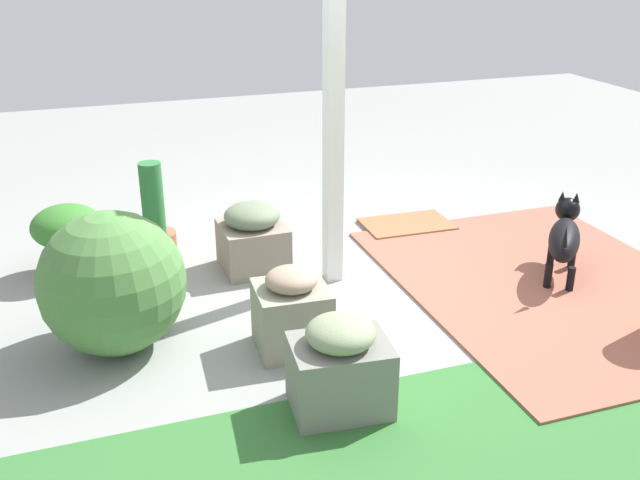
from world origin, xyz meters
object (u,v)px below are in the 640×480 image
stone_planter_mid (292,312)px  doormat (407,225)px  terracotta_pot_broad (67,233)px  round_shrub (112,283)px  porch_pillar (333,108)px  stone_planter_nearest (253,238)px  stone_planter_far (340,367)px  terracotta_pot_tall (155,230)px  dog (565,236)px

stone_planter_mid → doormat: stone_planter_mid is taller
terracotta_pot_broad → stone_planter_mid: bearing=128.6°
round_shrub → porch_pillar: bearing=-163.0°
stone_planter_nearest → stone_planter_far: size_ratio=0.94×
round_shrub → doormat: (-2.23, -1.08, -0.37)m
stone_planter_nearest → stone_planter_mid: bearing=87.1°
porch_pillar → stone_planter_far: porch_pillar is taller
stone_planter_far → round_shrub: round_shrub is taller
round_shrub → terracotta_pot_tall: round_shrub is taller
terracotta_pot_broad → doormat: terracotta_pot_broad is taller
terracotta_pot_broad → doormat: bearing=-179.5°
porch_pillar → terracotta_pot_tall: (1.04, -0.57, -0.86)m
terracotta_pot_broad → dog: 3.20m
terracotta_pot_broad → doormat: size_ratio=0.70×
porch_pillar → stone_planter_far: 1.66m
stone_planter_nearest → terracotta_pot_tall: 0.65m
porch_pillar → stone_planter_mid: 1.26m
porch_pillar → round_shrub: porch_pillar is taller
stone_planter_nearest → round_shrub: (0.94, 0.74, 0.17)m
porch_pillar → doormat: porch_pillar is taller
porch_pillar → round_shrub: 1.62m
terracotta_pot_tall → porch_pillar: bearing=151.2°
stone_planter_mid → doormat: (-1.34, -1.39, -0.20)m
porch_pillar → stone_planter_nearest: 1.05m
stone_planter_far → terracotta_pot_tall: 1.99m
stone_planter_nearest → stone_planter_far: bearing=89.9°
stone_planter_mid → stone_planter_far: bearing=95.0°
terracotta_pot_tall → doormat: 1.91m
stone_planter_mid → round_shrub: size_ratio=0.61×
round_shrub → terracotta_pot_tall: (-0.34, -1.00, -0.13)m
terracotta_pot_broad → terracotta_pot_tall: bearing=173.5°
porch_pillar → dog: bearing=162.1°
round_shrub → terracotta_pot_tall: 1.06m
porch_pillar → stone_planter_mid: size_ratio=4.75×
porch_pillar → round_shrub: size_ratio=2.90×
round_shrub → doormat: 2.50m
dog → round_shrub: bearing=-0.7°
terracotta_pot_tall → dog: (-2.46, 1.03, 0.03)m
terracotta_pot_tall → dog: 2.66m
stone_planter_mid → stone_planter_far: (-0.05, 0.59, 0.01)m
doormat → terracotta_pot_tall: bearing=2.6°
stone_planter_far → terracotta_pot_broad: bearing=-59.7°
porch_pillar → terracotta_pot_broad: 1.91m
stone_planter_nearest → doormat: bearing=-165.3°
stone_planter_nearest → doormat: 1.35m
porch_pillar → stone_planter_mid: bearing=56.0°
porch_pillar → dog: (-1.41, 0.46, -0.83)m
stone_planter_mid → porch_pillar: bearing=-124.0°
stone_planter_nearest → round_shrub: round_shrub is taller
doormat → round_shrub: bearing=25.9°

